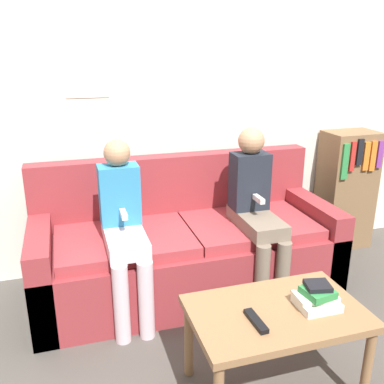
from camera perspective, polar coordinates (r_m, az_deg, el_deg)
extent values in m
plane|color=#4C4742|center=(2.69, 2.45, -17.86)|extent=(10.00, 10.00, 0.00)
cube|color=silver|center=(3.13, -3.43, 13.19)|extent=(8.00, 0.06, 2.60)
cube|color=beige|center=(3.01, -13.95, 15.04)|extent=(0.29, 0.00, 0.31)
cube|color=maroon|center=(2.96, -0.57, -9.39)|extent=(2.00, 0.79, 0.41)
cube|color=maroon|center=(3.07, -2.31, 0.67)|extent=(2.00, 0.14, 0.47)
cube|color=maroon|center=(2.84, -19.26, -10.04)|extent=(0.14, 0.79, 0.57)
cube|color=maroon|center=(3.28, 15.31, -5.59)|extent=(0.14, 0.79, 0.57)
cube|color=#A1343A|center=(2.74, -9.00, -6.39)|extent=(0.84, 0.63, 0.07)
cube|color=#A1343A|center=(2.96, 7.56, -4.36)|extent=(0.84, 0.63, 0.07)
cube|color=#8E6642|center=(2.09, 11.23, -15.55)|extent=(0.81, 0.51, 0.04)
cylinder|color=#8E6642|center=(2.26, 22.31, -20.88)|extent=(0.04, 0.04, 0.42)
cylinder|color=#8E6642|center=(2.27, -0.45, -19.11)|extent=(0.04, 0.04, 0.42)
cylinder|color=#8E6642|center=(2.53, 16.12, -15.46)|extent=(0.04, 0.04, 0.42)
cylinder|color=silver|center=(2.50, -9.40, -14.54)|extent=(0.09, 0.09, 0.48)
cylinder|color=silver|center=(2.51, -6.14, -14.14)|extent=(0.09, 0.09, 0.48)
cube|color=silver|center=(2.59, -8.98, -6.02)|extent=(0.23, 0.50, 0.09)
cube|color=teal|center=(2.63, -9.67, -0.31)|extent=(0.24, 0.16, 0.36)
sphere|color=tan|center=(2.56, -9.98, 5.15)|extent=(0.16, 0.16, 0.16)
cube|color=white|center=(2.52, -9.11, -2.94)|extent=(0.03, 0.12, 0.03)
cylinder|color=#756656|center=(2.71, 9.28, -11.62)|extent=(0.09, 0.09, 0.48)
cylinder|color=#756656|center=(2.77, 11.94, -11.10)|extent=(0.09, 0.09, 0.48)
cube|color=#756656|center=(2.82, 8.62, -3.88)|extent=(0.23, 0.50, 0.09)
cube|color=#1E232D|center=(2.86, 7.67, 1.47)|extent=(0.24, 0.16, 0.38)
sphere|color=tan|center=(2.79, 7.91, 6.78)|extent=(0.17, 0.17, 0.17)
cube|color=white|center=(2.75, 8.89, -0.93)|extent=(0.03, 0.12, 0.03)
cube|color=black|center=(1.98, 8.60, -16.62)|extent=(0.05, 0.17, 0.02)
cube|color=silver|center=(2.14, 16.30, -14.05)|extent=(0.19, 0.16, 0.04)
cube|color=silver|center=(2.13, 16.13, -13.19)|extent=(0.20, 0.13, 0.02)
cube|color=#2D8442|center=(2.11, 16.42, -12.69)|extent=(0.15, 0.15, 0.03)
cube|color=black|center=(2.10, 16.42, -11.89)|extent=(0.13, 0.12, 0.02)
cube|color=brown|center=(3.76, 19.80, 0.29)|extent=(0.41, 0.29, 0.97)
cube|color=#2D8442|center=(3.47, 19.73, 3.81)|extent=(0.05, 0.02, 0.28)
cube|color=red|center=(3.50, 20.62, 4.46)|extent=(0.04, 0.02, 0.23)
cube|color=black|center=(3.53, 21.49, 4.99)|extent=(0.05, 0.02, 0.20)
cube|color=orange|center=(3.58, 22.20, 4.42)|extent=(0.05, 0.02, 0.22)
cube|color=orange|center=(3.61, 22.97, 4.43)|extent=(0.05, 0.02, 0.24)
cube|color=#7A3389|center=(3.65, 23.75, 4.62)|extent=(0.04, 0.02, 0.21)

